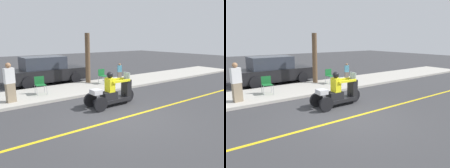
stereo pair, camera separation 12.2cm
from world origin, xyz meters
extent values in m
plane|color=#38383A|center=(0.00, 0.00, 0.00)|extent=(60.00, 60.00, 0.00)
cube|color=gold|center=(0.47, 0.00, 0.00)|extent=(24.00, 0.12, 0.01)
cube|color=#B2ADA3|center=(0.00, 4.60, 0.06)|extent=(28.00, 2.80, 0.12)
cylinder|color=black|center=(1.32, 1.38, 0.28)|extent=(0.56, 0.10, 0.56)
cylinder|color=black|center=(-0.33, 1.01, 0.28)|extent=(0.56, 0.10, 0.56)
cylinder|color=black|center=(-0.33, 1.75, 0.28)|extent=(0.56, 0.10, 0.56)
cube|color=black|center=(0.47, 1.38, 0.23)|extent=(1.53, 0.52, 0.14)
cube|color=black|center=(0.32, 1.38, 0.44)|extent=(0.61, 0.41, 0.30)
cube|color=black|center=(1.22, 1.38, 0.58)|extent=(0.24, 0.41, 0.84)
cube|color=silver|center=(1.24, 1.38, 1.15)|extent=(0.03, 0.37, 0.30)
cube|color=silver|center=(-0.30, 1.38, 0.68)|extent=(0.36, 0.41, 0.18)
cube|color=yellow|center=(0.37, 1.38, 0.87)|extent=(0.26, 0.38, 0.55)
sphere|color=black|center=(0.37, 1.38, 1.27)|extent=(0.26, 0.26, 0.26)
cube|color=#515156|center=(0.50, 1.26, 0.44)|extent=(0.14, 0.14, 0.30)
cube|color=#515156|center=(0.50, 1.50, 0.44)|extent=(0.14, 0.14, 0.30)
cube|color=yellow|center=(0.80, 1.18, 1.01)|extent=(0.86, 0.09, 0.09)
cube|color=yellow|center=(0.80, 1.58, 1.01)|extent=(0.86, 0.09, 0.09)
cube|color=#726656|center=(3.74, 4.97, 0.38)|extent=(0.26, 0.21, 0.51)
cube|color=#4C99B7|center=(3.74, 4.97, 0.84)|extent=(0.29, 0.22, 0.41)
sphere|color=#9E704C|center=(3.74, 4.97, 1.11)|extent=(0.14, 0.14, 0.14)
cube|color=gray|center=(-2.79, 3.92, 0.51)|extent=(0.38, 0.29, 0.78)
cube|color=silver|center=(-2.79, 3.92, 1.22)|extent=(0.42, 0.29, 0.62)
sphere|color=#9E704C|center=(-2.79, 3.92, 1.63)|extent=(0.21, 0.21, 0.21)
cylinder|color=#A5A8AD|center=(-1.62, 4.22, 0.34)|extent=(0.02, 0.02, 0.44)
cylinder|color=#A5A8AD|center=(-1.19, 4.17, 0.34)|extent=(0.02, 0.02, 0.44)
cylinder|color=#A5A8AD|center=(-1.58, 4.66, 0.34)|extent=(0.02, 0.02, 0.44)
cylinder|color=#A5A8AD|center=(-1.14, 4.61, 0.34)|extent=(0.02, 0.02, 0.44)
cube|color=#19662D|center=(-1.38, 4.42, 0.57)|extent=(0.48, 0.48, 0.02)
cube|color=#19662D|center=(-1.36, 4.63, 0.75)|extent=(0.44, 0.07, 0.38)
cylinder|color=#A5A8AD|center=(2.16, 4.48, 0.34)|extent=(0.02, 0.02, 0.44)
cylinder|color=#A5A8AD|center=(2.60, 4.51, 0.34)|extent=(0.02, 0.02, 0.44)
cylinder|color=#A5A8AD|center=(2.13, 4.92, 0.34)|extent=(0.02, 0.02, 0.44)
cylinder|color=#A5A8AD|center=(2.57, 4.95, 0.34)|extent=(0.02, 0.02, 0.44)
cube|color=#19662D|center=(2.37, 4.71, 0.57)|extent=(0.47, 0.47, 0.02)
cube|color=#19662D|center=(2.35, 4.93, 0.75)|extent=(0.44, 0.06, 0.38)
cube|color=black|center=(0.05, 7.42, 0.53)|extent=(4.40, 1.80, 0.71)
cube|color=#2D333D|center=(-0.17, 7.42, 1.26)|extent=(2.42, 1.62, 0.73)
cylinder|color=black|center=(1.48, 6.51, 0.32)|extent=(0.64, 0.22, 0.64)
cylinder|color=black|center=(1.48, 8.32, 0.32)|extent=(0.64, 0.22, 0.64)
cylinder|color=black|center=(-1.38, 6.51, 0.32)|extent=(0.64, 0.22, 0.64)
cylinder|color=black|center=(-1.38, 8.32, 0.32)|extent=(0.64, 0.22, 0.64)
cylinder|color=brown|center=(1.82, 5.56, 1.55)|extent=(0.28, 0.28, 2.86)
camera|label=1|loc=(-4.63, -5.45, 2.69)|focal=35.00mm
camera|label=2|loc=(-4.53, -5.52, 2.69)|focal=35.00mm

